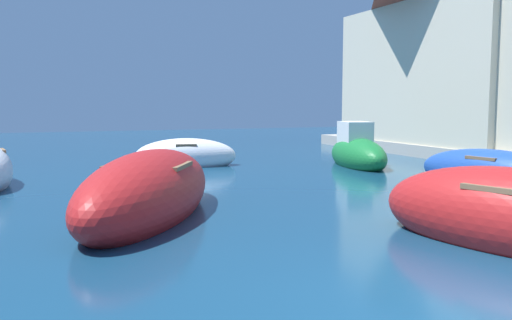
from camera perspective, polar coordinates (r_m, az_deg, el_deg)
The scene contains 7 objects.
ground at distance 6.50m, azimuth 22.14°, elevation -14.48°, with size 80.00×80.00×0.00m, color navy.
moored_boat_1 at distance 10.99m, azimuth -11.03°, elevation -3.35°, with size 4.47×6.09×1.67m.
moored_boat_2 at distance 16.02m, azimuth 23.24°, elevation -1.22°, with size 2.14×4.72×1.26m.
moored_boat_5 at distance 19.54m, azimuth -7.28°, elevation 0.42°, with size 3.76×2.11×1.26m.
moored_boat_6 at distance 19.76m, azimuth 10.44°, elevation 0.71°, with size 2.31×4.36×1.84m.
moored_boat_7 at distance 9.53m, azimuth 24.72°, elevation -5.38°, with size 2.97×4.78×1.57m.
waterfront_building_annex at distance 26.10m, azimuth 20.14°, elevation 9.61°, with size 6.19×10.33×6.98m.
Camera 1 is at (-4.28, -4.35, 2.22)m, focal length 38.68 mm.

